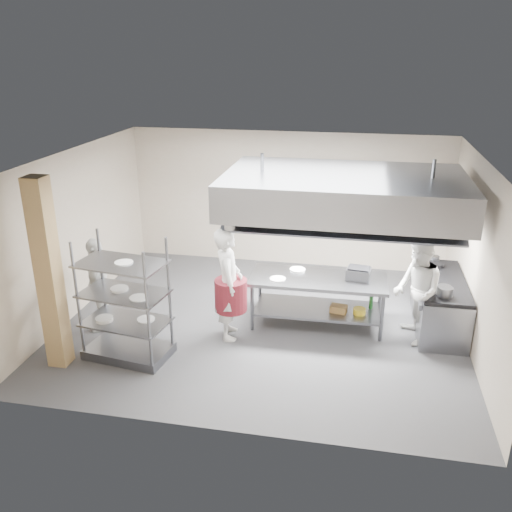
% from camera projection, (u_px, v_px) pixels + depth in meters
% --- Properties ---
extents(floor, '(7.00, 7.00, 0.00)m').
position_uv_depth(floor, '(263.00, 323.00, 9.82)').
color(floor, '#3C3C3F').
rests_on(floor, ground).
extents(ceiling, '(7.00, 7.00, 0.00)m').
position_uv_depth(ceiling, '(264.00, 158.00, 8.73)').
color(ceiling, silver).
rests_on(ceiling, wall_back).
extents(wall_back, '(7.00, 0.00, 7.00)m').
position_uv_depth(wall_back, '(287.00, 200.00, 12.02)').
color(wall_back, '#B4A38F').
rests_on(wall_back, ground).
extents(wall_left, '(0.00, 6.00, 6.00)m').
position_uv_depth(wall_left, '(75.00, 233.00, 9.90)').
color(wall_left, '#B4A38F').
rests_on(wall_left, ground).
extents(wall_right, '(0.00, 6.00, 6.00)m').
position_uv_depth(wall_right, '(479.00, 260.00, 8.65)').
color(wall_right, '#B4A38F').
rests_on(wall_right, ground).
extents(column, '(0.30, 0.30, 3.00)m').
position_uv_depth(column, '(49.00, 275.00, 8.05)').
color(column, tan).
rests_on(column, floor).
extents(exhaust_hood, '(4.00, 2.50, 0.60)m').
position_uv_depth(exhaust_hood, '(344.00, 192.00, 9.08)').
color(exhaust_hood, gray).
rests_on(exhaust_hood, ceiling).
extents(hood_strip_a, '(1.60, 0.12, 0.04)m').
position_uv_depth(hood_strip_a, '(290.00, 207.00, 9.36)').
color(hood_strip_a, white).
rests_on(hood_strip_a, exhaust_hood).
extents(hood_strip_b, '(1.60, 0.12, 0.04)m').
position_uv_depth(hood_strip_b, '(397.00, 213.00, 9.04)').
color(hood_strip_b, white).
rests_on(hood_strip_b, exhaust_hood).
extents(wall_shelf, '(1.50, 0.28, 0.04)m').
position_uv_depth(wall_shelf, '(370.00, 206.00, 11.55)').
color(wall_shelf, gray).
rests_on(wall_shelf, wall_back).
extents(island, '(2.39, 1.03, 0.91)m').
position_uv_depth(island, '(317.00, 301.00, 9.62)').
color(island, slate).
rests_on(island, floor).
extents(island_worktop, '(2.39, 1.03, 0.06)m').
position_uv_depth(island_worktop, '(318.00, 279.00, 9.46)').
color(island_worktop, gray).
rests_on(island_worktop, island).
extents(island_undershelf, '(2.20, 0.93, 0.04)m').
position_uv_depth(island_undershelf, '(317.00, 309.00, 9.67)').
color(island_undershelf, gray).
rests_on(island_undershelf, island).
extents(pass_rack, '(1.42, 0.95, 1.99)m').
position_uv_depth(pass_rack, '(124.00, 300.00, 8.44)').
color(pass_rack, slate).
rests_on(pass_rack, floor).
extents(cooking_range, '(0.80, 2.00, 0.84)m').
position_uv_depth(cooking_range, '(439.00, 304.00, 9.57)').
color(cooking_range, slate).
rests_on(cooking_range, floor).
extents(range_top, '(0.78, 1.96, 0.06)m').
position_uv_depth(range_top, '(442.00, 281.00, 9.41)').
color(range_top, black).
rests_on(range_top, cooking_range).
extents(chef_head, '(0.62, 0.80, 1.95)m').
position_uv_depth(chef_head, '(229.00, 284.00, 9.05)').
color(chef_head, silver).
rests_on(chef_head, floor).
extents(chef_line, '(0.86, 1.01, 1.83)m').
position_uv_depth(chef_line, '(417.00, 291.00, 8.93)').
color(chef_line, white).
rests_on(chef_line, floor).
extents(chef_plating, '(0.63, 1.06, 1.69)m').
position_uv_depth(chef_plating, '(99.00, 284.00, 9.36)').
color(chef_plating, white).
rests_on(chef_plating, floor).
extents(griddle, '(0.44, 0.36, 0.20)m').
position_uv_depth(griddle, '(359.00, 274.00, 9.36)').
color(griddle, slate).
rests_on(griddle, island_worktop).
extents(wicker_basket, '(0.31, 0.24, 0.12)m').
position_uv_depth(wicker_basket, '(339.00, 309.00, 9.50)').
color(wicker_basket, olive).
rests_on(wicker_basket, island_undershelf).
extents(stockpot, '(0.23, 0.23, 0.16)m').
position_uv_depth(stockpot, '(444.00, 290.00, 8.79)').
color(stockpot, gray).
rests_on(stockpot, range_top).
extents(plate_stack, '(0.28, 0.28, 0.05)m').
position_uv_depth(plate_stack, '(126.00, 320.00, 8.57)').
color(plate_stack, white).
rests_on(plate_stack, pass_rack).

